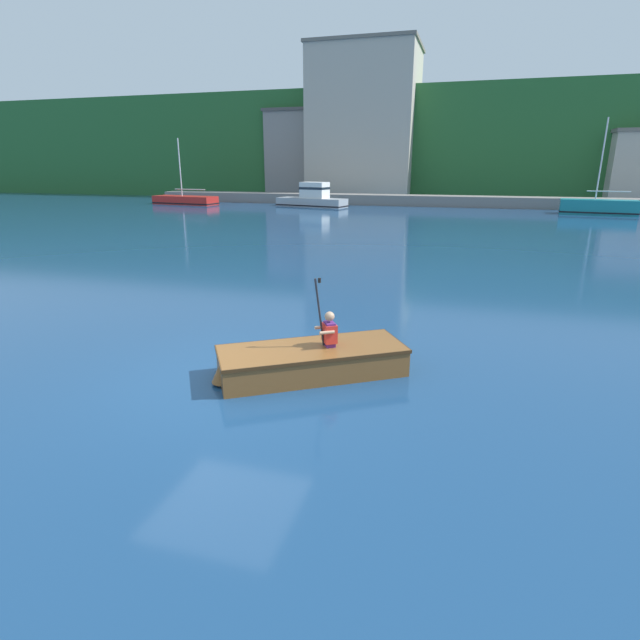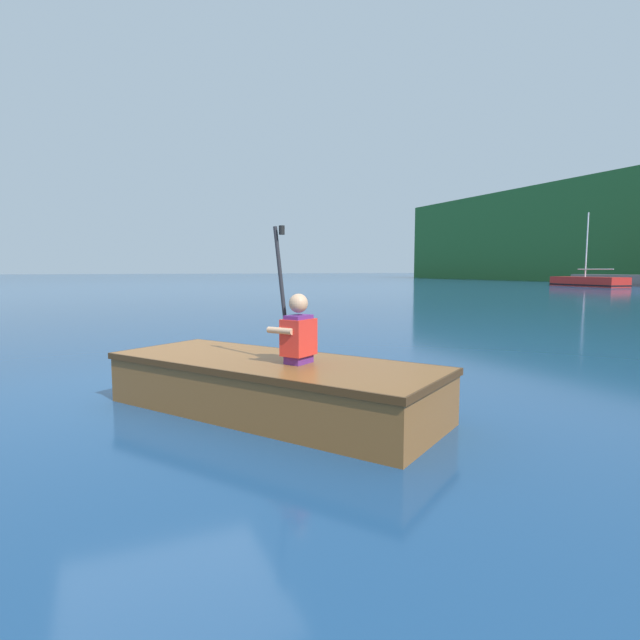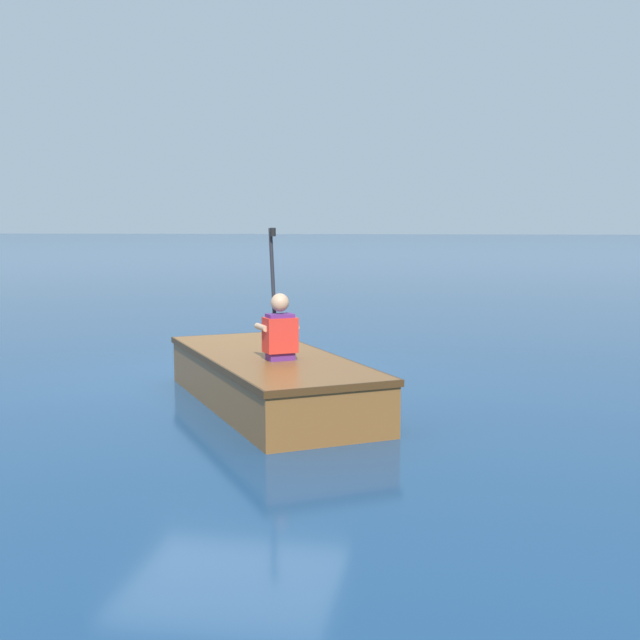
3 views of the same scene
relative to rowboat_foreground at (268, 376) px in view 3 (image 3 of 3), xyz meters
name	(u,v)px [view 3 (image 3 of 3)]	position (x,y,z in m)	size (l,w,h in m)	color
ground_plane	(231,377)	(-1.32, -0.75, -0.28)	(300.00, 300.00, 0.00)	navy
rowboat_foreground	(268,376)	(0.00, 0.00, 0.00)	(3.37, 2.75, 0.50)	brown
person_paddler	(280,330)	(0.30, 0.19, 0.50)	(0.45, 0.45, 1.22)	#592672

